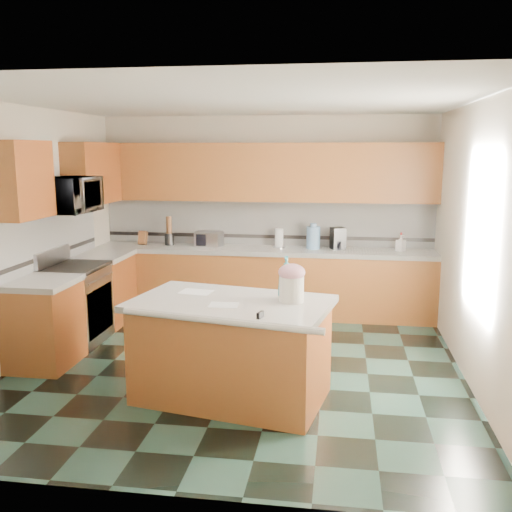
# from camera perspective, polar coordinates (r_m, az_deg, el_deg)

# --- Properties ---
(floor) EXTENTS (4.60, 4.60, 0.00)m
(floor) POSITION_cam_1_polar(r_m,az_deg,el_deg) (6.09, -1.92, -10.99)
(floor) COLOR black
(floor) RESTS_ON ground
(ceiling) EXTENTS (4.60, 4.60, 0.00)m
(ceiling) POSITION_cam_1_polar(r_m,az_deg,el_deg) (5.68, -2.09, 15.25)
(ceiling) COLOR white
(ceiling) RESTS_ON ground
(wall_back) EXTENTS (4.60, 0.04, 2.70)m
(wall_back) POSITION_cam_1_polar(r_m,az_deg,el_deg) (8.00, 1.01, 4.21)
(wall_back) COLOR beige
(wall_back) RESTS_ON ground
(wall_front) EXTENTS (4.60, 0.04, 2.70)m
(wall_front) POSITION_cam_1_polar(r_m,az_deg,el_deg) (3.52, -8.86, -4.13)
(wall_front) COLOR beige
(wall_front) RESTS_ON ground
(wall_left) EXTENTS (0.04, 4.60, 2.70)m
(wall_left) POSITION_cam_1_polar(r_m,az_deg,el_deg) (6.56, -22.38, 2.00)
(wall_left) COLOR beige
(wall_left) RESTS_ON ground
(wall_right) EXTENTS (0.04, 4.60, 2.70)m
(wall_right) POSITION_cam_1_polar(r_m,az_deg,el_deg) (5.78, 21.25, 1.03)
(wall_right) COLOR beige
(wall_right) RESTS_ON ground
(back_base_cab) EXTENTS (4.60, 0.60, 0.86)m
(back_base_cab) POSITION_cam_1_polar(r_m,az_deg,el_deg) (7.85, 0.69, -2.74)
(back_base_cab) COLOR #5E260C
(back_base_cab) RESTS_ON ground
(back_countertop) EXTENTS (4.60, 0.64, 0.06)m
(back_countertop) POSITION_cam_1_polar(r_m,az_deg,el_deg) (7.75, 0.69, 0.57)
(back_countertop) COLOR white
(back_countertop) RESTS_ON back_base_cab
(back_upper_cab) EXTENTS (4.60, 0.33, 0.78)m
(back_upper_cab) POSITION_cam_1_polar(r_m,az_deg,el_deg) (7.78, 0.85, 8.38)
(back_upper_cab) COLOR #5E260C
(back_upper_cab) RESTS_ON wall_back
(back_backsplash) EXTENTS (4.60, 0.02, 0.63)m
(back_backsplash) POSITION_cam_1_polar(r_m,az_deg,el_deg) (7.98, 0.98, 3.36)
(back_backsplash) COLOR silver
(back_backsplash) RESTS_ON back_countertop
(back_accent_band) EXTENTS (4.60, 0.01, 0.05)m
(back_accent_band) POSITION_cam_1_polar(r_m,az_deg,el_deg) (8.00, 0.97, 1.97)
(back_accent_band) COLOR black
(back_accent_band) RESTS_ON back_countertop
(left_base_cab_rear) EXTENTS (0.60, 0.82, 0.86)m
(left_base_cab_rear) POSITION_cam_1_polar(r_m,az_deg,el_deg) (7.71, -14.98, -3.35)
(left_base_cab_rear) COLOR #5E260C
(left_base_cab_rear) RESTS_ON ground
(left_counter_rear) EXTENTS (0.64, 0.82, 0.06)m
(left_counter_rear) POSITION_cam_1_polar(r_m,az_deg,el_deg) (7.61, -15.14, 0.01)
(left_counter_rear) COLOR white
(left_counter_rear) RESTS_ON left_base_cab_rear
(left_base_cab_front) EXTENTS (0.60, 0.72, 0.86)m
(left_base_cab_front) POSITION_cam_1_polar(r_m,az_deg,el_deg) (6.39, -20.41, -6.54)
(left_base_cab_front) COLOR #5E260C
(left_base_cab_front) RESTS_ON ground
(left_counter_front) EXTENTS (0.64, 0.72, 0.06)m
(left_counter_front) POSITION_cam_1_polar(r_m,az_deg,el_deg) (6.27, -20.68, -2.51)
(left_counter_front) COLOR white
(left_counter_front) RESTS_ON left_base_cab_front
(left_backsplash) EXTENTS (0.02, 2.30, 0.63)m
(left_backsplash) POSITION_cam_1_polar(r_m,az_deg,el_deg) (7.03, -19.82, 1.75)
(left_backsplash) COLOR silver
(left_backsplash) RESTS_ON wall_left
(left_accent_band) EXTENTS (0.01, 2.30, 0.05)m
(left_accent_band) POSITION_cam_1_polar(r_m,az_deg,el_deg) (7.06, -19.68, 0.19)
(left_accent_band) COLOR black
(left_accent_band) RESTS_ON wall_left
(left_upper_cab_rear) EXTENTS (0.33, 1.09, 0.78)m
(left_upper_cab_rear) POSITION_cam_1_polar(r_m,az_deg,el_deg) (7.68, -16.05, 7.95)
(left_upper_cab_rear) COLOR #5E260C
(left_upper_cab_rear) RESTS_ON wall_left
(left_upper_cab_front) EXTENTS (0.33, 0.72, 0.78)m
(left_upper_cab_front) POSITION_cam_1_polar(r_m,az_deg,el_deg) (6.20, -22.41, 7.05)
(left_upper_cab_front) COLOR #5E260C
(left_upper_cab_front) RESTS_ON wall_left
(range_body) EXTENTS (0.60, 0.76, 0.88)m
(range_body) POSITION_cam_1_polar(r_m,az_deg,el_deg) (7.01, -17.53, -4.77)
(range_body) COLOR #B7B7BC
(range_body) RESTS_ON ground
(range_oven_door) EXTENTS (0.02, 0.68, 0.55)m
(range_oven_door) POSITION_cam_1_polar(r_m,az_deg,el_deg) (6.90, -15.33, -5.24)
(range_oven_door) COLOR black
(range_oven_door) RESTS_ON range_body
(range_cooktop) EXTENTS (0.62, 0.78, 0.04)m
(range_cooktop) POSITION_cam_1_polar(r_m,az_deg,el_deg) (6.91, -17.74, -1.09)
(range_cooktop) COLOR black
(range_cooktop) RESTS_ON range_body
(range_handle) EXTENTS (0.02, 0.66, 0.02)m
(range_handle) POSITION_cam_1_polar(r_m,az_deg,el_deg) (6.80, -15.26, -2.17)
(range_handle) COLOR #B7B7BC
(range_handle) RESTS_ON range_body
(range_backguard) EXTENTS (0.06, 0.76, 0.18)m
(range_backguard) POSITION_cam_1_polar(r_m,az_deg,el_deg) (7.01, -19.70, -0.05)
(range_backguard) COLOR #B7B7BC
(range_backguard) RESTS_ON range_body
(microwave) EXTENTS (0.50, 0.73, 0.41)m
(microwave) POSITION_cam_1_polar(r_m,az_deg,el_deg) (6.80, -18.13, 5.80)
(microwave) COLOR #B7B7BC
(microwave) RESTS_ON wall_left
(island_base) EXTENTS (1.78, 1.23, 0.86)m
(island_base) POSITION_cam_1_polar(r_m,az_deg,el_deg) (5.23, -2.48, -9.65)
(island_base) COLOR #5E260C
(island_base) RESTS_ON ground
(island_top) EXTENTS (1.90, 1.35, 0.06)m
(island_top) POSITION_cam_1_polar(r_m,az_deg,el_deg) (5.09, -2.52, -4.78)
(island_top) COLOR white
(island_top) RESTS_ON island_base
(island_bullnose) EXTENTS (1.71, 0.39, 0.06)m
(island_bullnose) POSITION_cam_1_polar(r_m,az_deg,el_deg) (4.60, -3.74, -6.46)
(island_bullnose) COLOR white
(island_bullnose) RESTS_ON island_base
(treat_jar) EXTENTS (0.27, 0.27, 0.23)m
(treat_jar) POSITION_cam_1_polar(r_m,az_deg,el_deg) (5.02, 3.58, -3.30)
(treat_jar) COLOR silver
(treat_jar) RESTS_ON island_top
(treat_jar_lid) EXTENTS (0.24, 0.24, 0.15)m
(treat_jar_lid) POSITION_cam_1_polar(r_m,az_deg,el_deg) (4.99, 3.60, -1.63)
(treat_jar_lid) COLOR #C78195
(treat_jar_lid) RESTS_ON treat_jar
(treat_jar_knob) EXTENTS (0.08, 0.03, 0.03)m
(treat_jar_knob) POSITION_cam_1_polar(r_m,az_deg,el_deg) (4.98, 3.60, -1.07)
(treat_jar_knob) COLOR tan
(treat_jar_knob) RESTS_ON treat_jar_lid
(treat_jar_knob_end_l) EXTENTS (0.04, 0.04, 0.04)m
(treat_jar_knob_end_l) POSITION_cam_1_polar(r_m,az_deg,el_deg) (4.98, 3.15, -1.05)
(treat_jar_knob_end_l) COLOR tan
(treat_jar_knob_end_l) RESTS_ON treat_jar_lid
(treat_jar_knob_end_r) EXTENTS (0.04, 0.04, 0.04)m
(treat_jar_knob_end_r) POSITION_cam_1_polar(r_m,az_deg,el_deg) (4.97, 4.06, -1.08)
(treat_jar_knob_end_r) COLOR tan
(treat_jar_knob_end_r) RESTS_ON treat_jar_lid
(soap_bottle_island) EXTENTS (0.15, 0.15, 0.39)m
(soap_bottle_island) POSITION_cam_1_polar(r_m,az_deg,el_deg) (5.10, 3.04, -2.18)
(soap_bottle_island) COLOR teal
(soap_bottle_island) RESTS_ON island_top
(paper_sheet_a) EXTENTS (0.26, 0.20, 0.00)m
(paper_sheet_a) POSITION_cam_1_polar(r_m,az_deg,el_deg) (4.93, -3.23, -4.90)
(paper_sheet_a) COLOR white
(paper_sheet_a) RESTS_ON island_top
(paper_sheet_b) EXTENTS (0.32, 0.26, 0.00)m
(paper_sheet_b) POSITION_cam_1_polar(r_m,az_deg,el_deg) (5.39, -6.03, -3.59)
(paper_sheet_b) COLOR white
(paper_sheet_b) RESTS_ON island_top
(clamp_body) EXTENTS (0.05, 0.09, 0.08)m
(clamp_body) POSITION_cam_1_polar(r_m,az_deg,el_deg) (4.55, 0.44, -6.10)
(clamp_body) COLOR black
(clamp_body) RESTS_ON island_top
(clamp_handle) EXTENTS (0.01, 0.06, 0.01)m
(clamp_handle) POSITION_cam_1_polar(r_m,az_deg,el_deg) (4.51, 0.34, -6.54)
(clamp_handle) COLOR black
(clamp_handle) RESTS_ON island_top
(knife_block) EXTENTS (0.11, 0.15, 0.21)m
(knife_block) POSITION_cam_1_polar(r_m,az_deg,el_deg) (8.19, -11.25, 1.79)
(knife_block) COLOR #472814
(knife_block) RESTS_ON back_countertop
(utensil_crock) EXTENTS (0.13, 0.13, 0.16)m
(utensil_crock) POSITION_cam_1_polar(r_m,az_deg,el_deg) (8.10, -8.66, 1.68)
(utensil_crock) COLOR black
(utensil_crock) RESTS_ON back_countertop
(utensil_bundle) EXTENTS (0.08, 0.08, 0.24)m
(utensil_bundle) POSITION_cam_1_polar(r_m,az_deg,el_deg) (8.07, -8.70, 3.09)
(utensil_bundle) COLOR #472814
(utensil_bundle) RESTS_ON utensil_crock
(toaster_oven) EXTENTS (0.38, 0.29, 0.20)m
(toaster_oven) POSITION_cam_1_polar(r_m,az_deg,el_deg) (7.92, -4.72, 1.71)
(toaster_oven) COLOR #B7B7BC
(toaster_oven) RESTS_ON back_countertop
(toaster_oven_door) EXTENTS (0.31, 0.01, 0.16)m
(toaster_oven_door) POSITION_cam_1_polar(r_m,az_deg,el_deg) (7.81, -4.90, 1.58)
(toaster_oven_door) COLOR black
(toaster_oven_door) RESTS_ON toaster_oven
(paper_towel) EXTENTS (0.12, 0.12, 0.26)m
(paper_towel) POSITION_cam_1_polar(r_m,az_deg,el_deg) (7.80, 2.33, 1.81)
(paper_towel) COLOR white
(paper_towel) RESTS_ON back_countertop
(paper_towel_base) EXTENTS (0.17, 0.17, 0.01)m
(paper_towel_base) POSITION_cam_1_polar(r_m,az_deg,el_deg) (7.82, 2.32, 0.92)
(paper_towel_base) COLOR #B7B7BC
(paper_towel_base) RESTS_ON back_countertop
(water_jug) EXTENTS (0.18, 0.18, 0.30)m
(water_jug) POSITION_cam_1_polar(r_m,az_deg,el_deg) (7.72, 5.75, 1.84)
(water_jug) COLOR #6997C7
(water_jug) RESTS_ON back_countertop
(water_jug_neck) EXTENTS (0.09, 0.09, 0.04)m
(water_jug_neck) POSITION_cam_1_polar(r_m,az_deg,el_deg) (7.70, 5.77, 3.12)
(water_jug_neck) COLOR #6997C7
(water_jug_neck) RESTS_ON water_jug
(coffee_maker) EXTENTS (0.22, 0.24, 0.29)m
(coffee_maker) POSITION_cam_1_polar(r_m,az_deg,el_deg) (7.73, 8.19, 1.76)
(coffee_maker) COLOR black
(coffee_maker) RESTS_ON back_countertop
(coffee_carafe) EXTENTS (0.12, 0.12, 0.12)m
(coffee_carafe) POSITION_cam_1_polar(r_m,az_deg,el_deg) (7.71, 8.17, 1.08)
(coffee_carafe) COLOR black
(coffee_carafe) RESTS_ON back_countertop
(soap_bottle_back) EXTENTS (0.14, 0.14, 0.22)m
(soap_bottle_back) POSITION_cam_1_polar(r_m,az_deg,el_deg) (7.75, 14.28, 1.28)
(soap_bottle_back) COLOR white
(soap_bottle_back) RESTS_ON back_countertop
(soap_back_cap) EXTENTS (0.02, 0.02, 0.03)m
(soap_back_cap) POSITION_cam_1_polar(r_m,az_deg,el_deg) (7.73, 14.32, 2.18)
(soap_back_cap) COLOR red
(soap_back_cap) RESTS_ON soap_bottle_back
(window_light_proxy) EXTENTS (0.02, 1.40, 1.10)m
(window_light_proxy) POSITION_cam_1_polar(r_m,az_deg,el_deg) (5.56, 21.49, 2.23)
(window_light_proxy) COLOR white
(window_light_proxy) RESTS_ON wall_right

